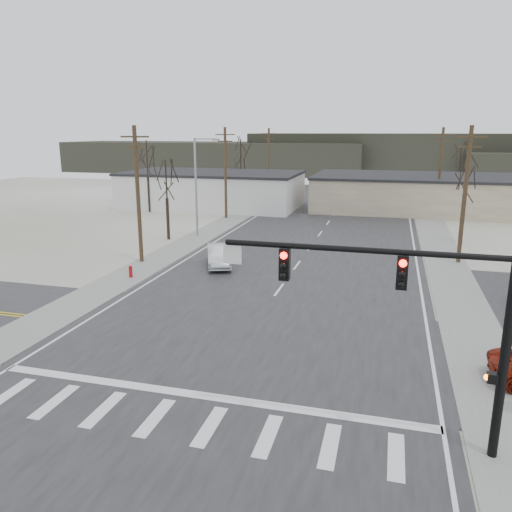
{
  "coord_description": "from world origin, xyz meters",
  "views": [
    {
      "loc": [
        6.35,
        -20.8,
        9.62
      ],
      "look_at": [
        -0.96,
        6.08,
        2.6
      ],
      "focal_mm": 35.0,
      "sensor_mm": 36.0,
      "label": 1
    }
  ],
  "objects_px": {
    "sedan_crossing": "(219,255)",
    "fire_hydrant": "(131,271)",
    "traffic_signal_mast": "(439,306)",
    "car_far_a": "(372,202)",
    "car_far_b": "(335,198)"
  },
  "relations": [
    {
      "from": "traffic_signal_mast",
      "to": "sedan_crossing",
      "type": "bearing_deg",
      "value": 125.69
    },
    {
      "from": "car_far_a",
      "to": "car_far_b",
      "type": "height_order",
      "value": "car_far_a"
    },
    {
      "from": "traffic_signal_mast",
      "to": "sedan_crossing",
      "type": "xyz_separation_m",
      "value": [
        -13.36,
        18.6,
        -3.86
      ]
    },
    {
      "from": "sedan_crossing",
      "to": "car_far_a",
      "type": "xyz_separation_m",
      "value": [
        9.53,
        31.24,
        0.06
      ]
    },
    {
      "from": "sedan_crossing",
      "to": "car_far_a",
      "type": "distance_m",
      "value": 32.67
    },
    {
      "from": "fire_hydrant",
      "to": "car_far_a",
      "type": "relative_size",
      "value": 0.15
    },
    {
      "from": "sedan_crossing",
      "to": "fire_hydrant",
      "type": "bearing_deg",
      "value": -158.82
    },
    {
      "from": "traffic_signal_mast",
      "to": "car_far_a",
      "type": "xyz_separation_m",
      "value": [
        -3.83,
        49.84,
        -3.8
      ]
    },
    {
      "from": "car_far_a",
      "to": "fire_hydrant",
      "type": "bearing_deg",
      "value": 63.77
    },
    {
      "from": "fire_hydrant",
      "to": "sedan_crossing",
      "type": "xyz_separation_m",
      "value": [
        4.73,
        4.39,
        0.36
      ]
    },
    {
      "from": "sedan_crossing",
      "to": "car_far_b",
      "type": "xyz_separation_m",
      "value": [
        4.41,
        34.75,
        -0.08
      ]
    },
    {
      "from": "sedan_crossing",
      "to": "car_far_a",
      "type": "height_order",
      "value": "car_far_a"
    },
    {
      "from": "sedan_crossing",
      "to": "car_far_b",
      "type": "relative_size",
      "value": 1.15
    },
    {
      "from": "traffic_signal_mast",
      "to": "sedan_crossing",
      "type": "height_order",
      "value": "traffic_signal_mast"
    },
    {
      "from": "fire_hydrant",
      "to": "car_far_a",
      "type": "bearing_deg",
      "value": 68.18
    }
  ]
}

